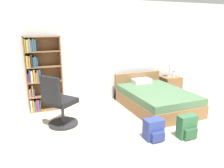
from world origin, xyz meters
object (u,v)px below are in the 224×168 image
(office_chair, at_px, (59,104))
(backpack_blue, at_px, (154,130))
(bed, at_px, (155,98))
(bookshelf, at_px, (39,74))
(water_bottle, at_px, (174,74))
(backpack_green, at_px, (187,127))
(table_lamp, at_px, (170,61))
(nightstand, at_px, (170,85))

(office_chair, height_order, backpack_blue, office_chair)
(bed, relative_size, backpack_blue, 5.22)
(bookshelf, xyz_separation_m, office_chair, (0.25, -1.05, -0.42))
(bed, height_order, backpack_blue, bed)
(backpack_blue, bearing_deg, office_chair, 141.13)
(bookshelf, xyz_separation_m, backpack_blue, (1.69, -2.21, -0.71))
(water_bottle, distance_m, backpack_green, 2.54)
(bookshelf, relative_size, bed, 0.89)
(office_chair, distance_m, backpack_green, 2.44)
(bed, bearing_deg, office_chair, -175.91)
(water_bottle, bearing_deg, office_chair, -166.68)
(office_chair, bearing_deg, bookshelf, 103.46)
(table_lamp, distance_m, backpack_blue, 2.87)
(office_chair, bearing_deg, backpack_blue, -38.87)
(table_lamp, relative_size, backpack_green, 1.36)
(bookshelf, distance_m, water_bottle, 3.61)
(bookshelf, xyz_separation_m, backpack_green, (2.28, -2.38, -0.69))
(backpack_green, bearing_deg, table_lamp, 60.75)
(bed, xyz_separation_m, water_bottle, (1.02, 0.63, 0.38))
(office_chair, relative_size, nightstand, 1.94)
(office_chair, bearing_deg, nightstand, 15.27)
(bed, distance_m, water_bottle, 1.25)
(bed, bearing_deg, backpack_green, -101.22)
(backpack_blue, bearing_deg, bookshelf, 127.47)
(bed, distance_m, backpack_blue, 1.60)
(bookshelf, xyz_separation_m, table_lamp, (3.53, -0.15, 0.10))
(office_chair, height_order, backpack_green, office_chair)
(backpack_green, relative_size, backpack_blue, 1.12)
(bookshelf, height_order, office_chair, bookshelf)
(bed, xyz_separation_m, nightstand, (1.01, 0.74, 0.03))
(water_bottle, bearing_deg, bookshelf, 175.95)
(bed, distance_m, backpack_green, 1.53)
(office_chair, xyz_separation_m, backpack_green, (2.03, -1.34, -0.27))
(bed, height_order, table_lamp, table_lamp)
(bed, relative_size, table_lamp, 3.44)
(bed, xyz_separation_m, backpack_blue, (-0.88, -1.33, -0.06))
(table_lamp, bearing_deg, water_bottle, -57.39)
(office_chair, distance_m, table_lamp, 3.44)
(nightstand, bearing_deg, backpack_green, -120.23)
(bookshelf, bearing_deg, backpack_green, -46.33)
(office_chair, bearing_deg, table_lamp, 15.29)
(bed, relative_size, backpack_green, 4.67)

